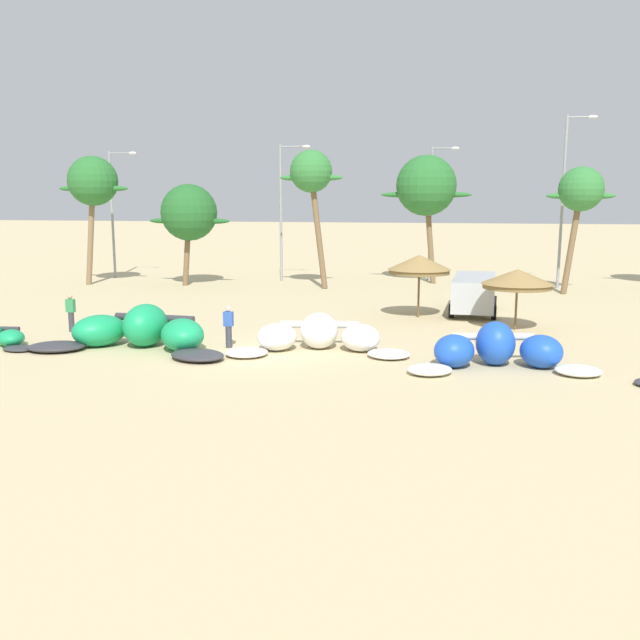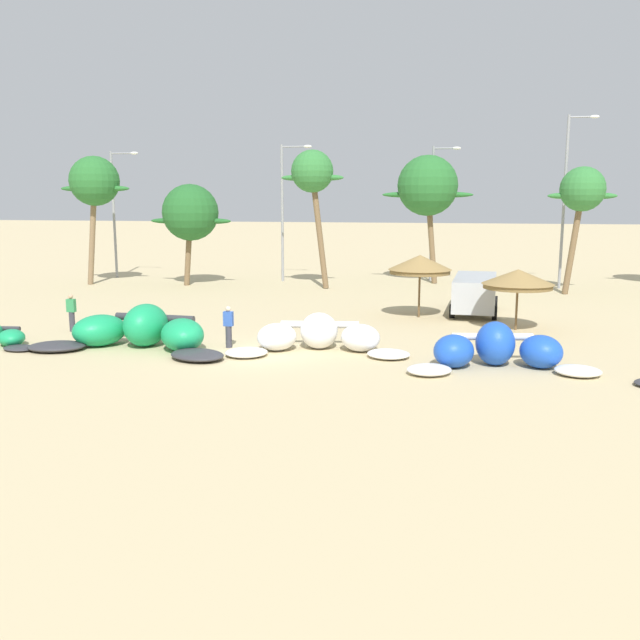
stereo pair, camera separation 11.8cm
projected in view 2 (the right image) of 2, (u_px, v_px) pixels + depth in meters
ground_plane at (253, 354)px, 25.85m from camera, size 260.00×260.00×0.00m
kite_left at (140, 332)px, 26.73m from camera, size 8.28×4.09×1.66m
kite_left_of_center at (319, 337)px, 26.34m from camera, size 7.07×3.68×1.39m
kite_center at (497, 351)px, 23.72m from camera, size 6.63×3.52×1.53m
beach_umbrella_near_van at (420, 264)px, 33.24m from camera, size 3.04×3.04×3.01m
beach_umbrella_middle at (518, 279)px, 30.10m from camera, size 3.09×3.09×2.66m
parked_van at (475, 291)px, 34.74m from camera, size 2.47×5.48×1.84m
person_near_kites at (229, 327)px, 26.81m from camera, size 0.36×0.24×1.62m
person_by_umbrellas at (72, 313)px, 30.05m from camera, size 0.36×0.24×1.62m
palm_leftmost at (94, 183)px, 44.95m from camera, size 4.78×3.19×8.32m
palm_left at (190, 213)px, 44.85m from camera, size 5.44×3.62×6.55m
palm_left_of_gap at (313, 174)px, 43.08m from camera, size 3.94×2.63×8.59m
palm_center_left at (428, 186)px, 45.75m from camera, size 5.94×3.96×8.43m
palm_center_right at (582, 192)px, 40.51m from camera, size 3.90×2.60×7.47m
lamppost_west at (116, 207)px, 49.20m from camera, size 2.12×0.24×8.85m
lamppost_west_center at (285, 205)px, 46.96m from camera, size 2.14×0.24×9.15m
lamppost_east_center at (434, 206)px, 47.47m from camera, size 1.89×0.24×9.07m
lamppost_east at (567, 194)px, 43.12m from camera, size 1.85×0.24×10.64m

